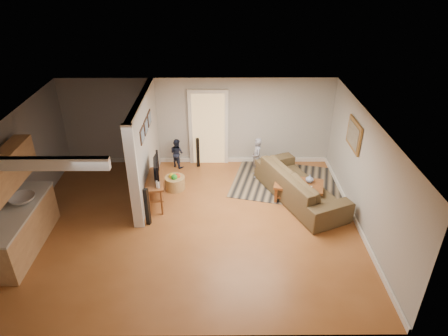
{
  "coord_description": "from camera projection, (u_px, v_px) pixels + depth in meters",
  "views": [
    {
      "loc": [
        0.66,
        -7.33,
        5.57
      ],
      "look_at": [
        0.72,
        0.63,
        1.1
      ],
      "focal_mm": 32.0,
      "sensor_mm": 36.0,
      "label": 1
    }
  ],
  "objects": [
    {
      "name": "sofa",
      "position": [
        299.0,
        198.0,
        10.02
      ],
      "size": [
        2.1,
        2.97,
        0.81
      ],
      "primitive_type": "imported",
      "rotation": [
        0.0,
        0.0,
        1.98
      ],
      "color": "#413420",
      "rests_on": "ground"
    },
    {
      "name": "room_shell",
      "position": [
        143.0,
        159.0,
        8.77
      ],
      "size": [
        7.54,
        6.02,
        2.52
      ],
      "color": "#A6A39F",
      "rests_on": "ground"
    },
    {
      "name": "speaker_right",
      "position": [
        198.0,
        153.0,
        11.26
      ],
      "size": [
        0.1,
        0.1,
        0.88
      ],
      "primitive_type": "cube",
      "rotation": [
        0.0,
        0.0,
        0.2
      ],
      "color": "black",
      "rests_on": "ground"
    },
    {
      "name": "speaker_left",
      "position": [
        147.0,
        207.0,
        8.88
      ],
      "size": [
        0.12,
        0.12,
        0.94
      ],
      "primitive_type": "cube",
      "rotation": [
        0.0,
        0.0,
        -0.34
      ],
      "color": "black",
      "rests_on": "ground"
    },
    {
      "name": "toy_basket",
      "position": [
        175.0,
        182.0,
        10.33
      ],
      "size": [
        0.52,
        0.52,
        0.46
      ],
      "color": "#A07A45",
      "rests_on": "ground"
    },
    {
      "name": "ground",
      "position": [
        193.0,
        223.0,
        9.12
      ],
      "size": [
        7.5,
        7.5,
        0.0
      ],
      "primitive_type": "plane",
      "color": "brown",
      "rests_on": "ground"
    },
    {
      "name": "coffee_table",
      "position": [
        299.0,
        187.0,
        9.82
      ],
      "size": [
        1.3,
        0.94,
        0.69
      ],
      "rotation": [
        0.0,
        0.0,
        -0.24
      ],
      "color": "#5E3316",
      "rests_on": "ground"
    },
    {
      "name": "tv_console",
      "position": [
        155.0,
        181.0,
        9.51
      ],
      "size": [
        0.6,
        1.18,
        0.97
      ],
      "rotation": [
        0.0,
        0.0,
        0.16
      ],
      "color": "#5E3316",
      "rests_on": "ground"
    },
    {
      "name": "toddler",
      "position": [
        178.0,
        166.0,
        11.47
      ],
      "size": [
        0.52,
        0.51,
        0.85
      ],
      "primitive_type": "imported",
      "rotation": [
        0.0,
        0.0,
        2.49
      ],
      "color": "#1B2138",
      "rests_on": "ground"
    },
    {
      "name": "area_rug",
      "position": [
        289.0,
        183.0,
        10.66
      ],
      "size": [
        3.39,
        2.82,
        0.01
      ],
      "primitive_type": "cube",
      "rotation": [
        0.0,
        0.0,
        -0.25
      ],
      "color": "black",
      "rests_on": "ground"
    },
    {
      "name": "child",
      "position": [
        256.0,
        176.0,
        11.0
      ],
      "size": [
        0.33,
        0.45,
        1.12
      ],
      "primitive_type": "imported",
      "rotation": [
        0.0,
        0.0,
        -1.4
      ],
      "color": "gray",
      "rests_on": "ground"
    }
  ]
}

